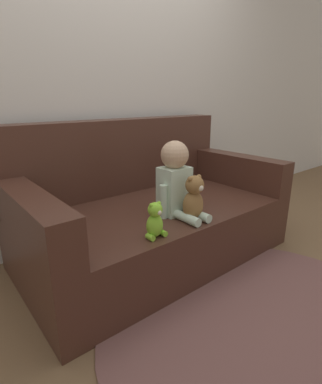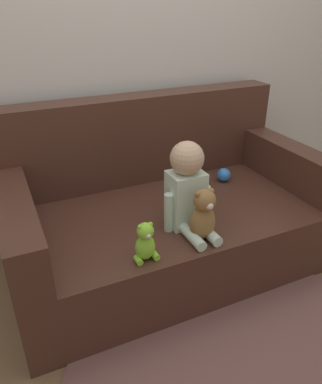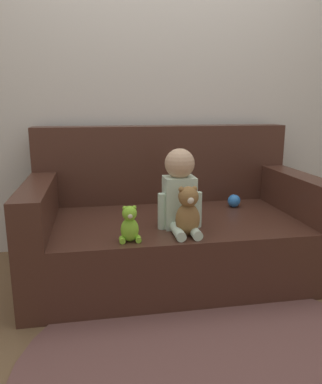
# 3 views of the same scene
# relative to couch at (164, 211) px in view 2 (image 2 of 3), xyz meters

# --- Properties ---
(ground_plane) EXTENTS (12.00, 12.00, 0.00)m
(ground_plane) POSITION_rel_couch_xyz_m (0.00, -0.08, -0.31)
(ground_plane) COLOR brown
(wall_back) EXTENTS (8.00, 0.05, 2.60)m
(wall_back) POSITION_rel_couch_xyz_m (0.00, 0.51, 0.99)
(wall_back) COLOR silver
(wall_back) RESTS_ON ground_plane
(couch) EXTENTS (1.79, 0.99, 0.93)m
(couch) POSITION_rel_couch_xyz_m (0.00, 0.00, 0.00)
(couch) COLOR #47281E
(couch) RESTS_ON ground_plane
(person_baby) EXTENTS (0.26, 0.34, 0.45)m
(person_baby) POSITION_rel_couch_xyz_m (-0.01, -0.30, 0.29)
(person_baby) COLOR silver
(person_baby) RESTS_ON couch
(teddy_bear_brown) EXTENTS (0.13, 0.12, 0.27)m
(teddy_bear_brown) POSITION_rel_couch_xyz_m (-0.00, -0.44, 0.21)
(teddy_bear_brown) COLOR olive
(teddy_bear_brown) RESTS_ON couch
(plush_toy_side) EXTENTS (0.11, 0.09, 0.19)m
(plush_toy_side) POSITION_rel_couch_xyz_m (-0.32, -0.48, 0.17)
(plush_toy_side) COLOR #8CD133
(plush_toy_side) RESTS_ON couch
(toy_ball) EXTENTS (0.09, 0.09, 0.09)m
(toy_ball) POSITION_rel_couch_xyz_m (0.46, 0.06, 0.12)
(toy_ball) COLOR #337FDB
(toy_ball) RESTS_ON couch
(floor_rug) EXTENTS (1.68, 1.68, 0.01)m
(floor_rug) POSITION_rel_couch_xyz_m (-0.02, -1.01, -0.30)
(floor_rug) COLOR brown
(floor_rug) RESTS_ON ground_plane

